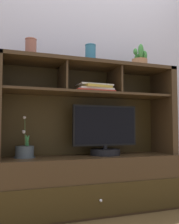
# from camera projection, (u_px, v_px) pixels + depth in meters

# --- Properties ---
(floor_plane) EXTENTS (6.00, 6.00, 0.02)m
(floor_plane) POSITION_uv_depth(u_px,v_px,m) (89.00, 211.00, 2.18)
(floor_plane) COLOR brown
(floor_plane) RESTS_ON ground
(back_wall) EXTENTS (6.00, 0.02, 2.80)m
(back_wall) POSITION_uv_depth(u_px,v_px,m) (80.00, 57.00, 2.52)
(back_wall) COLOR #B4B1BE
(back_wall) RESTS_ON ground
(media_console) EXTENTS (1.58, 0.51, 1.27)m
(media_console) POSITION_uv_depth(u_px,v_px,m) (89.00, 165.00, 2.21)
(media_console) COLOR #3C2A18
(media_console) RESTS_ON ground
(tv_monitor) EXTENTS (0.60, 0.26, 0.44)m
(tv_monitor) POSITION_uv_depth(u_px,v_px,m) (105.00, 134.00, 2.27)
(tv_monitor) COLOR black
(tv_monitor) RESTS_ON media_console
(potted_orchid) EXTENTS (0.17, 0.17, 0.34)m
(potted_orchid) POSITION_uv_depth(u_px,v_px,m) (25.00, 152.00, 2.06)
(potted_orchid) COLOR #424D52
(potted_orchid) RESTS_ON media_console
(magazine_stack_left) EXTENTS (0.35, 0.26, 0.07)m
(magazine_stack_left) POSITION_uv_depth(u_px,v_px,m) (94.00, 89.00, 2.23)
(magazine_stack_left) COLOR #AF3122
(magazine_stack_left) RESTS_ON media_console
(potted_succulent) EXTENTS (0.17, 0.17, 0.23)m
(potted_succulent) POSITION_uv_depth(u_px,v_px,m) (140.00, 61.00, 2.45)
(potted_succulent) COLOR #B1774C
(potted_succulent) RESTS_ON media_console
(ceramic_vase) EXTENTS (0.10, 0.10, 0.16)m
(ceramic_vase) POSITION_uv_depth(u_px,v_px,m) (31.00, 48.00, 2.08)
(ceramic_vase) COLOR brown
(ceramic_vase) RESTS_ON media_console
(accent_vase) EXTENTS (0.10, 0.10, 0.16)m
(accent_vase) POSITION_uv_depth(u_px,v_px,m) (90.00, 54.00, 2.25)
(accent_vase) COLOR #2D6B89
(accent_vase) RESTS_ON media_console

